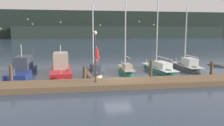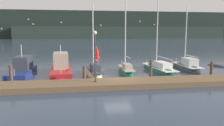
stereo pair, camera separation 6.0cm
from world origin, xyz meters
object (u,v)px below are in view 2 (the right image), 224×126
(sailboat_berth_5, at_px, (159,70))
(channel_buoy, at_px, (97,53))
(motorboat_berth_2, at_px, (61,70))
(sailboat_berth_3, at_px, (94,74))
(dock_lamppost, at_px, (95,48))
(rowboat_adrift, at_px, (217,66))
(sailboat_berth_4, at_px, (126,72))
(sailboat_berth_6, at_px, (187,69))
(motorboat_berth_1, at_px, (23,72))

(sailboat_berth_5, height_order, channel_buoy, sailboat_berth_5)
(motorboat_berth_2, relative_size, sailboat_berth_3, 0.92)
(dock_lamppost, relative_size, rowboat_adrift, 1.33)
(sailboat_berth_3, xyz_separation_m, sailboat_berth_4, (3.58, 0.77, 0.01))
(sailboat_berth_6, bearing_deg, dock_lamppost, -149.92)
(rowboat_adrift, bearing_deg, sailboat_berth_5, -164.49)
(motorboat_berth_2, xyz_separation_m, sailboat_berth_5, (11.04, -0.14, -0.31))
(motorboat_berth_2, distance_m, sailboat_berth_3, 3.74)
(motorboat_berth_1, height_order, sailboat_berth_5, sailboat_berth_5)
(rowboat_adrift, bearing_deg, channel_buoy, 140.22)
(motorboat_berth_2, distance_m, sailboat_berth_5, 11.04)
(motorboat_berth_1, distance_m, dock_lamppost, 9.95)
(sailboat_berth_5, bearing_deg, channel_buoy, 111.57)
(sailboat_berth_3, xyz_separation_m, rowboat_adrift, (16.58, 3.70, -0.12))
(motorboat_berth_2, height_order, sailboat_berth_3, sailboat_berth_3)
(sailboat_berth_6, bearing_deg, motorboat_berth_2, -178.41)
(dock_lamppost, distance_m, rowboat_adrift, 19.21)
(motorboat_berth_2, relative_size, rowboat_adrift, 2.40)
(motorboat_berth_2, xyz_separation_m, sailboat_berth_6, (14.77, 0.41, -0.29))
(motorboat_berth_1, xyz_separation_m, rowboat_adrift, (24.05, 2.43, -0.33))
(sailboat_berth_3, bearing_deg, dock_lamppost, -93.06)
(sailboat_berth_6, distance_m, rowboat_adrift, 5.65)
(sailboat_berth_3, distance_m, sailboat_berth_5, 7.65)
(sailboat_berth_4, relative_size, sailboat_berth_6, 1.06)
(sailboat_berth_3, bearing_deg, sailboat_berth_4, 12.17)
(motorboat_berth_2, relative_size, sailboat_berth_6, 0.90)
(sailboat_berth_5, distance_m, sailboat_berth_6, 3.77)
(sailboat_berth_3, relative_size, rowboat_adrift, 2.60)
(sailboat_berth_5, relative_size, rowboat_adrift, 3.15)
(motorboat_berth_1, bearing_deg, sailboat_berth_3, -9.66)
(rowboat_adrift, bearing_deg, sailboat_berth_4, -167.31)
(sailboat_berth_3, height_order, sailboat_berth_6, sailboat_berth_6)
(sailboat_berth_5, bearing_deg, rowboat_adrift, 15.51)
(rowboat_adrift, bearing_deg, dock_lamppost, -152.84)
(motorboat_berth_1, relative_size, sailboat_berth_3, 0.90)
(dock_lamppost, bearing_deg, motorboat_berth_2, 117.15)
(motorboat_berth_1, height_order, motorboat_berth_2, motorboat_berth_1)
(motorboat_berth_2, distance_m, sailboat_berth_6, 14.78)
(motorboat_berth_2, distance_m, dock_lamppost, 7.60)
(sailboat_berth_3, distance_m, channel_buoy, 16.24)
(sailboat_berth_4, height_order, sailboat_berth_6, sailboat_berth_4)
(sailboat_berth_3, bearing_deg, motorboat_berth_2, 159.06)
(motorboat_berth_2, relative_size, dock_lamppost, 1.81)
(sailboat_berth_6, bearing_deg, motorboat_berth_1, -178.56)
(channel_buoy, distance_m, rowboat_adrift, 19.46)
(motorboat_berth_1, distance_m, sailboat_berth_6, 18.76)
(sailboat_berth_3, height_order, sailboat_berth_4, sailboat_berth_4)
(motorboat_berth_1, xyz_separation_m, motorboat_berth_2, (3.98, 0.06, 0.08))
(sailboat_berth_6, bearing_deg, channel_buoy, 123.81)
(motorboat_berth_2, distance_m, rowboat_adrift, 20.21)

